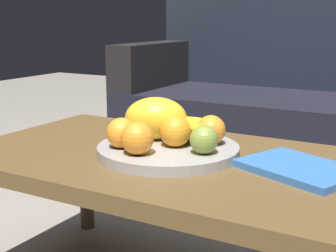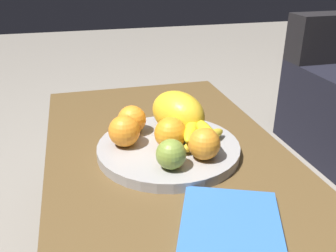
# 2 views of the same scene
# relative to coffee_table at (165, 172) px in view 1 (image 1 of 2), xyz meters

# --- Properties ---
(coffee_table) EXTENTS (1.03, 0.60, 0.41)m
(coffee_table) POSITION_rel_coffee_table_xyz_m (0.00, 0.00, 0.00)
(coffee_table) COLOR brown
(coffee_table) RESTS_ON ground_plane
(couch) EXTENTS (1.70, 0.70, 0.90)m
(couch) POSITION_rel_coffee_table_xyz_m (0.08, 1.19, -0.06)
(couch) COLOR black
(couch) RESTS_ON ground_plane
(fruit_bowl) EXTENTS (0.36, 0.36, 0.03)m
(fruit_bowl) POSITION_rel_coffee_table_xyz_m (0.01, -0.00, 0.06)
(fruit_bowl) COLOR #9C9998
(fruit_bowl) RESTS_ON coffee_table
(melon_large_front) EXTENTS (0.19, 0.17, 0.11)m
(melon_large_front) POSITION_rel_coffee_table_xyz_m (-0.05, 0.04, 0.13)
(melon_large_front) COLOR yellow
(melon_large_front) RESTS_ON fruit_bowl
(orange_front) EXTENTS (0.08, 0.08, 0.08)m
(orange_front) POSITION_rel_coffee_table_xyz_m (-0.08, -0.08, 0.11)
(orange_front) COLOR orange
(orange_front) RESTS_ON fruit_bowl
(orange_left) EXTENTS (0.08, 0.08, 0.08)m
(orange_left) POSITION_rel_coffee_table_xyz_m (-0.01, -0.11, 0.11)
(orange_left) COLOR orange
(orange_left) RESTS_ON fruit_bowl
(orange_right) EXTENTS (0.08, 0.08, 0.08)m
(orange_right) POSITION_rel_coffee_table_xyz_m (0.03, -0.00, 0.11)
(orange_right) COLOR orange
(orange_right) RESTS_ON fruit_bowl
(orange_back) EXTENTS (0.07, 0.07, 0.07)m
(orange_back) POSITION_rel_coffee_table_xyz_m (0.10, 0.06, 0.11)
(orange_back) COLOR orange
(orange_back) RESTS_ON fruit_bowl
(apple_front) EXTENTS (0.07, 0.07, 0.07)m
(apple_front) POSITION_rel_coffee_table_xyz_m (0.12, -0.02, 0.11)
(apple_front) COLOR olive
(apple_front) RESTS_ON fruit_bowl
(banana_bunch) EXTENTS (0.17, 0.15, 0.06)m
(banana_bunch) POSITION_rel_coffee_table_xyz_m (0.03, 0.07, 0.10)
(banana_bunch) COLOR yellow
(banana_bunch) RESTS_ON fruit_bowl
(magazine) EXTENTS (0.30, 0.26, 0.02)m
(magazine) POSITION_rel_coffee_table_xyz_m (0.33, 0.03, 0.05)
(magazine) COLOR #356DBE
(magazine) RESTS_ON coffee_table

